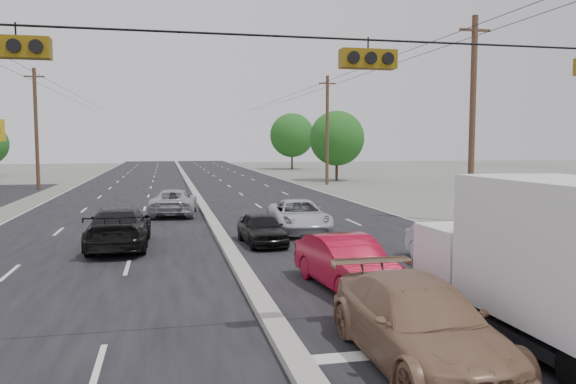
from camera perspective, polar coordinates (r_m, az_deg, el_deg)
The scene contains 18 objects.
ground at distance 10.91m, azimuth 0.04°, elevation -16.02°, with size 200.00×200.00×0.00m, color #606356.
road_surface at distance 40.19m, azimuth -9.23°, elevation -0.60°, with size 20.00×160.00×0.02m, color black.
center_median at distance 40.18m, azimuth -9.23°, elevation -0.46°, with size 0.50×160.00×0.20m, color gray.
utility_pole_left_c at distance 51.00m, azimuth -24.21°, elevation 5.96°, with size 1.60×0.30×10.00m.
utility_pole_right_b at distance 28.97m, azimuth 18.23°, elevation 7.16°, with size 1.60×0.30×10.00m.
utility_pole_right_c at distance 52.07m, azimuth 4.01°, elevation 6.36°, with size 1.60×0.30×10.00m.
traffic_signals at distance 10.68m, azimuth 7.60°, elevation 13.47°, with size 25.00×0.30×0.54m.
tree_right_mid at distance 57.57m, azimuth 4.99°, elevation 5.46°, with size 5.60×5.60×7.14m.
tree_right_far at distance 81.99m, azimuth 0.41°, elevation 5.79°, with size 6.40×6.40×8.16m.
box_truck at distance 11.71m, azimuth 25.35°, elevation -6.51°, with size 2.39×6.47×3.26m.
tan_sedan at distance 10.41m, azimuth 13.14°, elevation -12.93°, with size 2.04×5.03×1.46m, color #8B674B.
red_sedan at distance 15.18m, azimuth 5.98°, elevation -7.21°, with size 1.49×4.27×1.41m, color maroon.
queue_car_a at distance 21.58m, azimuth -2.68°, elevation -3.78°, with size 1.44×3.57×1.22m, color black.
queue_car_b at distance 18.44m, azimuth 15.82°, elevation -5.36°, with size 1.37×3.93×1.29m, color silver.
queue_car_c at distance 24.57m, azimuth 1.10°, elevation -2.49°, with size 2.29×4.97×1.38m, color silver.
queue_car_d at distance 19.46m, azimuth 24.67°, elevation -4.80°, with size 2.08×5.13×1.49m, color navy.
oncoming_near at distance 21.72m, azimuth -16.77°, elevation -3.49°, with size 2.16×5.32×1.55m, color black.
oncoming_far at distance 30.86m, azimuth -11.52°, elevation -1.04°, with size 2.31×5.00×1.39m, color #A1A2A8.
Camera 1 is at (-2.20, -9.94, 3.92)m, focal length 35.00 mm.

